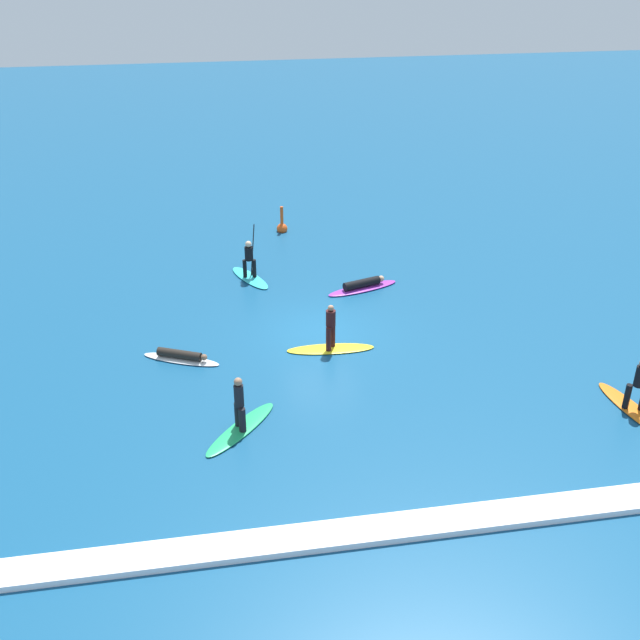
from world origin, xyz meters
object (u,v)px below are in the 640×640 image
object	(u,v)px
surfer_on_orange_board	(635,398)
surfer_on_white_board	(181,357)
surfer_on_purple_board	(363,286)
surfer_on_yellow_board	(331,339)
surfer_on_green_board	(240,419)
marker_buoy	(282,227)
surfer_on_teal_board	(250,269)

from	to	relation	value
surfer_on_orange_board	surfer_on_white_board	bearing A→B (deg)	-119.93
surfer_on_white_board	surfer_on_purple_board	world-z (taller)	surfer_on_purple_board
surfer_on_yellow_board	surfer_on_purple_board	size ratio (longest dim) A/B	0.97
surfer_on_green_board	surfer_on_white_board	bearing A→B (deg)	-116.97
surfer_on_green_board	surfer_on_purple_board	world-z (taller)	surfer_on_green_board
marker_buoy	surfer_on_green_board	bearing A→B (deg)	-101.32
surfer_on_teal_board	surfer_on_green_board	distance (m)	10.52
surfer_on_yellow_board	surfer_on_white_board	distance (m)	5.10
surfer_on_orange_board	surfer_on_white_board	xyz separation A→B (m)	(-13.47, 5.25, -0.29)
surfer_on_orange_board	surfer_on_green_board	size ratio (longest dim) A/B	1.16
surfer_on_teal_board	surfer_on_green_board	xyz separation A→B (m)	(-1.16, -10.46, -0.02)
surfer_on_purple_board	marker_buoy	distance (m)	7.32
surfer_on_yellow_board	surfer_on_white_board	xyz separation A→B (m)	(-5.09, 0.13, -0.29)
surfer_on_yellow_board	surfer_on_orange_board	xyz separation A→B (m)	(8.38, -5.12, -0.00)
surfer_on_yellow_board	surfer_on_teal_board	xyz separation A→B (m)	(-2.25, 6.31, -0.01)
surfer_on_green_board	surfer_on_purple_board	distance (m)	10.33
surfer_on_teal_board	surfer_on_purple_board	bearing A→B (deg)	-137.13
surfer_on_green_board	marker_buoy	world-z (taller)	surfer_on_green_board
surfer_on_yellow_board	surfer_on_purple_board	world-z (taller)	surfer_on_yellow_board
marker_buoy	surfer_on_purple_board	bearing A→B (deg)	-70.64
surfer_on_yellow_board	marker_buoy	bearing A→B (deg)	-84.67
surfer_on_yellow_board	surfer_on_green_board	distance (m)	5.37
surfer_on_white_board	surfer_on_orange_board	bearing A→B (deg)	3.47
surfer_on_orange_board	surfer_on_teal_board	world-z (taller)	surfer_on_teal_board
surfer_on_teal_board	surfer_on_orange_board	bearing A→B (deg)	-162.51
surfer_on_teal_board	surfer_on_white_board	bearing A→B (deg)	129.87
surfer_on_white_board	surfer_on_green_board	xyz separation A→B (m)	(1.69, -4.28, 0.26)
surfer_on_yellow_board	surfer_on_teal_board	bearing A→B (deg)	-66.46
surfer_on_purple_board	surfer_on_yellow_board	bearing A→B (deg)	-132.50
surfer_on_orange_board	surfer_on_yellow_board	bearing A→B (deg)	-130.07
surfer_on_teal_board	marker_buoy	xyz separation A→B (m)	(1.97, 5.15, -0.23)
surfer_on_yellow_board	surfer_on_purple_board	xyz separation A→B (m)	(2.15, 4.56, -0.28)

